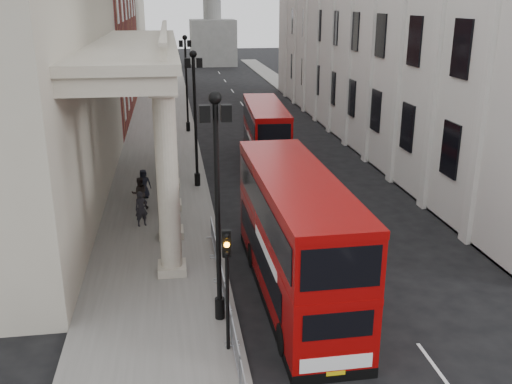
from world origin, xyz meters
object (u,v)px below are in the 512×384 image
bus_far (265,133)px  lamp_post_north (186,77)px  lamp_post_mid (195,110)px  traffic_light (227,268)px  lamp_post_south (217,195)px  pedestrian_c (144,184)px  pedestrian_a (141,209)px  pedestrian_b (140,193)px  bus_near (295,234)px

bus_far → lamp_post_north: bearing=117.5°
lamp_post_mid → traffic_light: bearing=-89.7°
lamp_post_mid → lamp_post_north: (0.00, 16.00, 0.00)m
lamp_post_south → lamp_post_mid: same height
traffic_light → pedestrian_c: bearing=101.7°
traffic_light → pedestrian_a: (-3.28, 11.68, -2.07)m
lamp_post_mid → pedestrian_a: (-3.18, -6.34, -3.87)m
traffic_light → pedestrian_c: traffic_light is taller
lamp_post_south → lamp_post_mid: size_ratio=1.00×
lamp_post_north → pedestrian_c: bearing=-100.3°
pedestrian_b → pedestrian_c: bearing=-101.1°
bus_near → pedestrian_c: 14.14m
lamp_post_north → pedestrian_a: 22.90m
lamp_post_mid → lamp_post_north: bearing=90.0°
lamp_post_north → traffic_light: 34.07m
lamp_post_south → bus_near: 4.21m
bus_near → pedestrian_a: bearing=127.3°
bus_far → pedestrian_c: bus_far is taller
lamp_post_north → traffic_light: lamp_post_north is taller
lamp_post_north → bus_near: bearing=-84.1°
pedestrian_a → pedestrian_c: size_ratio=1.07×
lamp_post_north → pedestrian_b: (-3.38, -19.77, -3.87)m
bus_near → bus_far: 19.25m
lamp_post_north → pedestrian_c: size_ratio=4.85×
traffic_light → lamp_post_south: bearing=92.8°
pedestrian_b → pedestrian_c: pedestrian_b is taller
bus_near → traffic_light: bearing=-130.6°
bus_near → pedestrian_b: 12.55m
traffic_light → pedestrian_c: 16.63m
traffic_light → lamp_post_north: bearing=90.2°
lamp_post_south → pedestrian_b: (-3.38, 12.23, -3.87)m
bus_far → pedestrian_a: (-8.30, -11.08, -1.22)m
traffic_light → bus_far: size_ratio=0.42×
pedestrian_a → pedestrian_c: 4.48m
lamp_post_south → traffic_light: size_ratio=1.93×
lamp_post_south → pedestrian_c: bearing=102.9°
lamp_post_mid → pedestrian_a: bearing=-116.7°
lamp_post_mid → traffic_light: size_ratio=1.93×
pedestrian_b → lamp_post_north: bearing=-106.5°
lamp_post_mid → pedestrian_c: size_ratio=4.85×
pedestrian_c → lamp_post_mid: bearing=17.7°
pedestrian_b → pedestrian_c: 1.91m
traffic_light → pedestrian_a: bearing=105.7°
lamp_post_south → pedestrian_a: size_ratio=4.52×
traffic_light → pedestrian_b: 14.81m
bus_far → pedestrian_b: 12.09m
lamp_post_north → lamp_post_south: bearing=-90.0°
lamp_post_north → bus_near: lamp_post_north is taller
lamp_post_south → bus_far: bearing=76.1°
lamp_post_north → pedestrian_b: 20.43m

